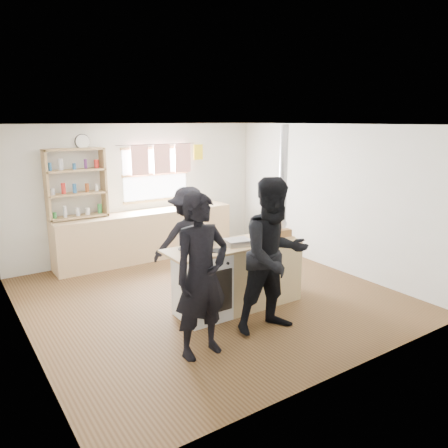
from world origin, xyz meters
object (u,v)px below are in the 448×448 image
at_px(cooking_island, 239,275).
at_px(roast_tray, 237,242).
at_px(thermos, 191,198).
at_px(skillet_greens, 202,251).
at_px(stockpot_stove, 207,238).
at_px(bread_board, 283,234).
at_px(flue_heater, 281,249).
at_px(person_near_right, 274,256).
at_px(person_near_left, 201,276).
at_px(person_far, 189,241).
at_px(stockpot_counter, 260,230).

distance_m(cooking_island, roast_tray, 0.51).
xyz_separation_m(thermos, skillet_greens, (-1.49, -2.89, -0.11)).
distance_m(stockpot_stove, bread_board, 1.13).
xyz_separation_m(cooking_island, skillet_greens, (-0.66, -0.12, 0.49)).
bearing_deg(roast_tray, flue_heater, 12.52).
xyz_separation_m(stockpot_stove, person_near_right, (0.37, -0.96, -0.06)).
distance_m(skillet_greens, bread_board, 1.34).
distance_m(skillet_greens, person_near_left, 0.79).
bearing_deg(stockpot_stove, roast_tray, -35.11).
distance_m(skillet_greens, roast_tray, 0.60).
relative_size(roast_tray, person_near_right, 0.19).
relative_size(person_near_right, person_far, 1.19).
height_order(stockpot_stove, bread_board, stockpot_stove).
bearing_deg(person_near_left, person_far, 61.64).
height_order(roast_tray, flue_heater, flue_heater).
height_order(stockpot_stove, person_near_left, person_near_left).
distance_m(flue_heater, person_near_left, 2.20).
bearing_deg(cooking_island, bread_board, -10.64).
bearing_deg(person_near_right, flue_heater, 51.91).
bearing_deg(stockpot_counter, person_far, 133.96).
distance_m(person_near_left, person_far, 1.84).
bearing_deg(thermos, stockpot_stove, -115.43).
bearing_deg(person_far, stockpot_stove, 98.42).
height_order(stockpot_stove, stockpot_counter, stockpot_counter).
distance_m(cooking_island, flue_heater, 0.93).
height_order(roast_tray, stockpot_stove, stockpot_stove).
bearing_deg(roast_tray, skillet_greens, -174.03).
xyz_separation_m(stockpot_stove, bread_board, (1.09, -0.30, -0.04)).
height_order(roast_tray, stockpot_counter, stockpot_counter).
relative_size(thermos, cooking_island, 0.17).
bearing_deg(bread_board, person_near_left, -159.09).
bearing_deg(bread_board, cooking_island, 169.36).
bearing_deg(stockpot_counter, cooking_island, -167.05).
xyz_separation_m(stockpot_stove, flue_heater, (1.30, -0.02, -0.36)).
bearing_deg(cooking_island, flue_heater, 9.73).
relative_size(bread_board, flue_heater, 0.12).
xyz_separation_m(stockpot_stove, person_far, (0.11, 0.69, -0.21)).
bearing_deg(thermos, cooking_island, -106.62).
distance_m(flue_heater, person_far, 1.40).
distance_m(thermos, person_far, 2.22).
bearing_deg(thermos, person_far, -120.63).
bearing_deg(stockpot_stove, flue_heater, -1.00).
distance_m(stockpot_counter, person_near_right, 1.01).
xyz_separation_m(skillet_greens, person_far, (0.36, 0.99, -0.15)).
height_order(cooking_island, skillet_greens, skillet_greens).
bearing_deg(stockpot_counter, flue_heater, 6.54).
relative_size(skillet_greens, roast_tray, 0.97).
bearing_deg(person_far, stockpot_counter, 151.21).
relative_size(thermos, bread_board, 1.10).
distance_m(skillet_greens, stockpot_stove, 0.40).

